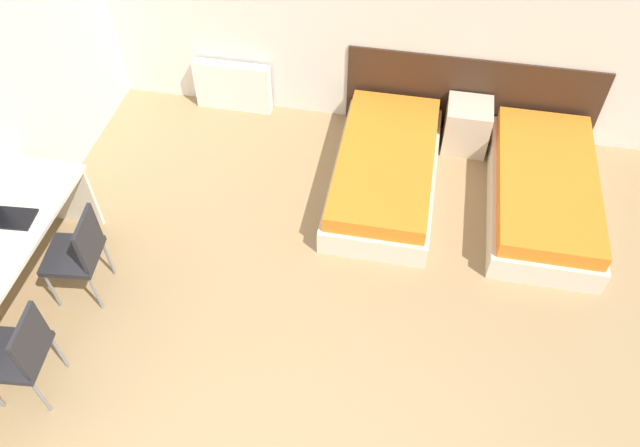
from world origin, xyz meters
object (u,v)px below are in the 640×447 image
Objects in this scene: bed_near_door at (543,191)px; laptop at (5,213)px; chair_near_notebook at (21,352)px; chair_near_laptop at (78,252)px; bed_near_window at (385,170)px; nightstand at (467,126)px.

laptop is at bearing -158.85° from bed_near_door.
chair_near_notebook is at bearing -65.57° from laptop.
bed_near_window is at bearing 30.25° from chair_near_laptop.
chair_near_laptop reaches higher than bed_near_window.
chair_near_notebook is (-3.68, -2.57, 0.31)m from bed_near_door.
nightstand is 4.44m from chair_near_notebook.
bed_near_window is 1.00× the size of bed_near_door.
nightstand is (-0.73, 0.73, 0.05)m from bed_near_door.
bed_near_door is 3.78× the size of nightstand.
bed_near_door is (1.46, 0.00, 0.00)m from bed_near_window.
bed_near_door is at bearing 0.00° from bed_near_window.
chair_near_laptop reaches higher than nightstand.
laptop reaches higher than chair_near_laptop.
chair_near_notebook reaches higher than bed_near_window.
nightstand reaches higher than bed_near_door.
nightstand is at bearing 32.46° from chair_near_laptop.
nightstand is at bearing 42.52° from chair_near_notebook.
nightstand is (0.73, 0.73, 0.05)m from bed_near_window.
bed_near_door is 4.56m from laptop.
chair_near_notebook is at bearing -130.83° from bed_near_window.
chair_near_laptop is at bearing -155.54° from bed_near_door.
laptop is (-3.48, -2.36, 0.54)m from nightstand.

